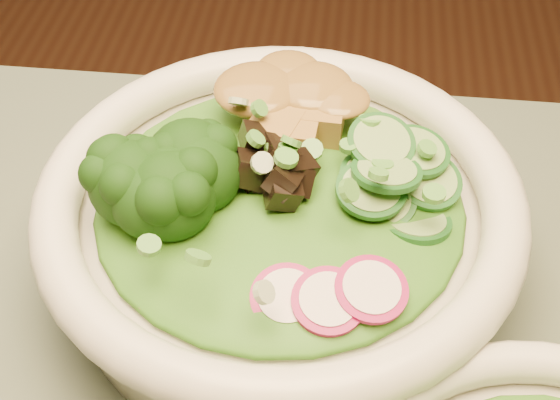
# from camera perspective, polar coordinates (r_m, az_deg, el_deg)

# --- Properties ---
(salad_bowl) EXTENTS (0.30, 0.30, 0.08)m
(salad_bowl) POSITION_cam_1_polar(r_m,az_deg,el_deg) (0.50, 0.00, -1.73)
(salad_bowl) COLOR silver
(salad_bowl) RESTS_ON dining_table
(lettuce_bed) EXTENTS (0.23, 0.23, 0.03)m
(lettuce_bed) POSITION_cam_1_polar(r_m,az_deg,el_deg) (0.48, 0.00, 0.08)
(lettuce_bed) COLOR #1E5C13
(lettuce_bed) RESTS_ON salad_bowl
(broccoli_florets) EXTENTS (0.10, 0.09, 0.05)m
(broccoli_florets) POSITION_cam_1_polar(r_m,az_deg,el_deg) (0.47, -8.59, 1.38)
(broccoli_florets) COLOR black
(broccoli_florets) RESTS_ON salad_bowl
(radish_slices) EXTENTS (0.13, 0.06, 0.02)m
(radish_slices) POSITION_cam_1_polar(r_m,az_deg,el_deg) (0.43, 0.58, -6.56)
(radish_slices) COLOR #920B49
(radish_slices) RESTS_ON salad_bowl
(cucumber_slices) EXTENTS (0.09, 0.09, 0.04)m
(cucumber_slices) POSITION_cam_1_polar(r_m,az_deg,el_deg) (0.48, 8.85, 1.24)
(cucumber_slices) COLOR #8BBB68
(cucumber_slices) RESTS_ON salad_bowl
(mushroom_heap) EXTENTS (0.09, 0.09, 0.04)m
(mushroom_heap) POSITION_cam_1_polar(r_m,az_deg,el_deg) (0.48, -0.02, 2.63)
(mushroom_heap) COLOR black
(mushroom_heap) RESTS_ON salad_bowl
(tofu_cubes) EXTENTS (0.11, 0.08, 0.04)m
(tofu_cubes) POSITION_cam_1_polar(r_m,az_deg,el_deg) (0.52, 0.10, 6.72)
(tofu_cubes) COLOR #A37D36
(tofu_cubes) RESTS_ON salad_bowl
(peanut_sauce) EXTENTS (0.08, 0.06, 0.02)m
(peanut_sauce) POSITION_cam_1_polar(r_m,az_deg,el_deg) (0.51, 0.10, 7.99)
(peanut_sauce) COLOR brown
(peanut_sauce) RESTS_ON tofu_cubes
(scallion_garnish) EXTENTS (0.22, 0.22, 0.03)m
(scallion_garnish) POSITION_cam_1_polar(r_m,az_deg,el_deg) (0.46, 0.00, 2.50)
(scallion_garnish) COLOR #519A36
(scallion_garnish) RESTS_ON salad_bowl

